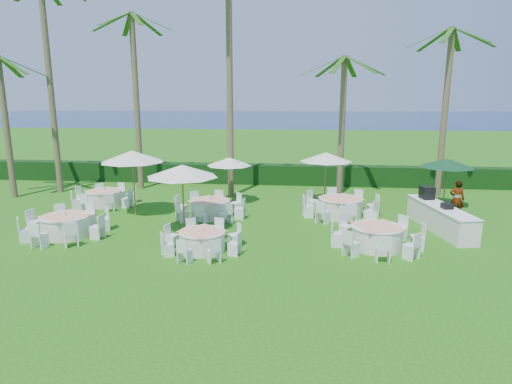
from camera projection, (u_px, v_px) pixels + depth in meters
ground at (205, 249)px, 15.08m from camera, size 120.00×120.00×0.00m
hedge at (247, 174)px, 26.62m from camera, size 34.00×1.00×1.20m
ocean at (289, 119)px, 114.20m from camera, size 260.00×260.00×0.00m
banquet_table_a at (66, 225)px, 16.40m from camera, size 3.23×3.23×0.97m
banquet_table_b at (202, 240)px, 14.80m from camera, size 2.82×2.82×0.87m
banquet_table_c at (377, 236)px, 15.09m from camera, size 3.20×3.20×0.97m
banquet_table_d at (104, 198)px, 21.09m from camera, size 3.04×3.04×0.92m
banquet_table_e at (210, 208)px, 19.02m from camera, size 3.16×3.16×0.95m
banquet_table_f at (341, 207)px, 19.11m from camera, size 3.41×3.41×1.02m
umbrella_a at (132, 156)px, 18.83m from camera, size 2.79×2.79×2.94m
umbrella_b at (182, 171)px, 16.26m from camera, size 2.76×2.76×2.72m
umbrella_c at (229, 162)px, 21.16m from camera, size 2.23×2.23×2.34m
umbrella_d at (326, 157)px, 21.01m from camera, size 2.58×2.58×2.60m
umbrella_green at (447, 163)px, 20.28m from camera, size 2.52×2.52×2.40m
buffet_table at (440, 217)px, 17.16m from camera, size 1.67×4.39×1.53m
staff_person at (457, 199)px, 18.83m from camera, size 0.71×0.57×1.69m
palm_a at (50, 80)px, 22.97m from camera, size 4.14×4.40×11.33m
palm_b at (136, 95)px, 24.08m from camera, size 4.41×4.05×9.79m
palm_c at (230, 74)px, 21.90m from camera, size 4.37×4.24×11.87m
palm_d at (342, 119)px, 22.79m from camera, size 4.39×4.21×7.37m
palm_e at (445, 106)px, 22.35m from camera, size 4.40×4.02×8.72m
palm_f at (5, 120)px, 22.12m from camera, size 4.17×4.40×7.32m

